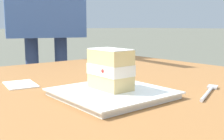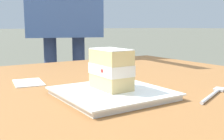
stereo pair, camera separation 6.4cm
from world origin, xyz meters
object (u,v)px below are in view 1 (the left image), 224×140
Objects in this scene: dessert_plate at (112,93)px; paper_napkin at (20,84)px; cake_slice at (110,69)px; dessert_fork at (209,91)px; patio_table at (131,115)px.

dessert_plate reaches higher than paper_napkin.
dessert_plate is 1.91× the size of paper_napkin.
cake_slice is 0.84× the size of paper_napkin.
dessert_fork is at bearing 59.99° from dessert_plate.
dessert_fork is (0.14, 0.21, -0.06)m from cake_slice.
cake_slice is (-0.01, 0.01, 0.06)m from dessert_plate.
dessert_plate is 0.06m from cake_slice.
patio_table is at bearing 50.84° from paper_napkin.
dessert_fork is (0.19, 0.09, 0.09)m from patio_table.
patio_table is at bearing -154.55° from dessert_fork.
cake_slice is (0.05, -0.12, 0.15)m from patio_table.
dessert_fork reaches higher than patio_table.
cake_slice is at bearing -123.44° from dessert_fork.
dessert_plate is at bearing -24.79° from cake_slice.
paper_napkin is (-0.38, -0.33, -0.00)m from dessert_fork.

